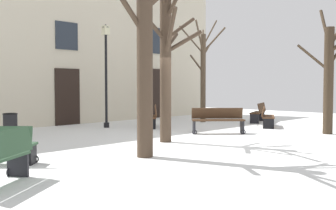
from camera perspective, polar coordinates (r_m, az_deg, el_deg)
name	(u,v)px	position (r m, az deg, el deg)	size (l,w,h in m)	color
ground_plane	(204,142)	(11.46, 5.36, -5.53)	(29.79, 29.79, 0.00)	white
building_facade	(66,39)	(17.33, -14.89, 9.53)	(18.62, 0.60, 7.33)	beige
tree_foreground	(166,58)	(11.36, -0.25, 7.03)	(2.37, 1.40, 5.33)	#423326
tree_center	(145,45)	(8.97, -3.41, 8.91)	(2.55, 1.37, 5.27)	#423326
tree_near_facade	(330,73)	(14.46, 22.90, 4.48)	(1.51, 2.25, 4.49)	#382B1E
tree_left_of_center	(203,71)	(17.86, 5.26, 5.11)	(2.26, 1.32, 4.78)	#4C3D2D
streetlamp	(106,65)	(15.56, -9.21, 5.91)	(0.30, 0.30, 4.13)	black
litter_bin	(10,126)	(13.07, -22.41, -2.89)	(0.45, 0.45, 0.81)	black
bench_near_lamp	(259,112)	(18.13, 13.35, -1.07)	(1.62, 0.98, 0.90)	#3D2819
bench_back_to_back_right	(152,116)	(15.53, -2.35, -1.65)	(1.51, 1.54, 0.91)	#51331E
bench_facing_shops	(218,120)	(13.57, 7.43, -2.22)	(1.67, 1.61, 0.90)	#3D2819
bench_far_corner	(267,117)	(16.15, 14.52, -1.68)	(1.63, 1.24, 0.82)	#51331E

